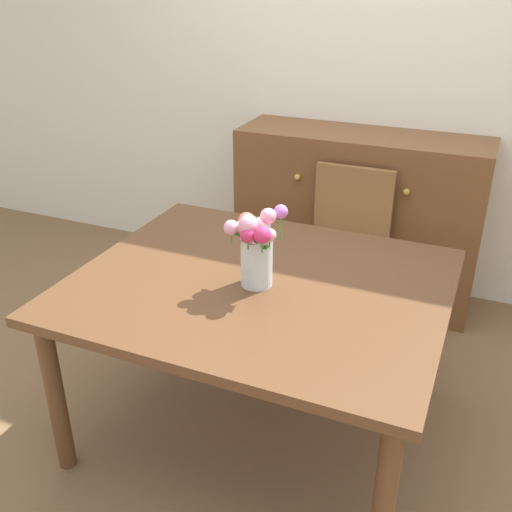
{
  "coord_description": "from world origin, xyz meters",
  "views": [
    {
      "loc": [
        0.77,
        -1.83,
        1.82
      ],
      "look_at": [
        -0.0,
        -0.03,
        0.85
      ],
      "focal_mm": 40.82,
      "sensor_mm": 36.0,
      "label": 1
    }
  ],
  "objects": [
    {
      "name": "dining_table",
      "position": [
        0.0,
        0.0,
        0.65
      ],
      "size": [
        1.43,
        1.2,
        0.73
      ],
      "color": "brown",
      "rests_on": "ground_plane"
    },
    {
      "name": "flower_vase",
      "position": [
        0.0,
        -0.05,
        0.9
      ],
      "size": [
        0.2,
        0.19,
        0.32
      ],
      "color": "silver",
      "rests_on": "dining_table"
    },
    {
      "name": "dresser",
      "position": [
        0.06,
        1.33,
        0.5
      ],
      "size": [
        1.4,
        0.47,
        1.0
      ],
      "color": "brown",
      "rests_on": "ground_plane"
    },
    {
      "name": "back_wall",
      "position": [
        0.0,
        1.6,
        1.4
      ],
      "size": [
        7.0,
        0.1,
        2.8
      ],
      "primitive_type": "cube",
      "color": "silver",
      "rests_on": "ground_plane"
    },
    {
      "name": "chair_far",
      "position": [
        0.1,
        0.94,
        0.52
      ],
      "size": [
        0.42,
        0.42,
        0.9
      ],
      "rotation": [
        0.0,
        0.0,
        3.14
      ],
      "color": "olive",
      "rests_on": "ground_plane"
    },
    {
      "name": "ground_plane",
      "position": [
        0.0,
        0.0,
        0.0
      ],
      "size": [
        12.0,
        12.0,
        0.0
      ],
      "primitive_type": "plane",
      "color": "brown"
    }
  ]
}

